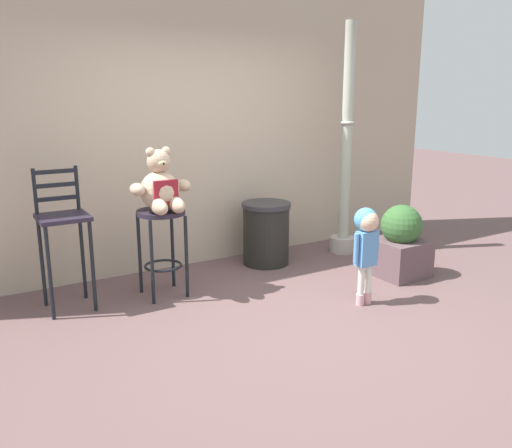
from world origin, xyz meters
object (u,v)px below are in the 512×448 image
at_px(trash_bin, 266,233).
at_px(lamppost, 346,167).
at_px(bar_stool_with_teddy, 162,234).
at_px(teddy_bear, 161,188).
at_px(planter_with_shrub, 400,243).
at_px(child_walking, 366,235).
at_px(bar_chair_empty, 63,227).

relative_size(trash_bin, lamppost, 0.26).
distance_m(bar_stool_with_teddy, teddy_bear, 0.43).
distance_m(lamppost, planter_with_shrub, 1.17).
height_order(child_walking, lamppost, lamppost).
height_order(lamppost, planter_with_shrub, lamppost).
bearing_deg(bar_stool_with_teddy, planter_with_shrub, -18.13).
bearing_deg(bar_chair_empty, planter_with_shrub, -15.96).
xyz_separation_m(teddy_bear, trash_bin, (1.32, 0.34, -0.67)).
relative_size(teddy_bear, child_walking, 0.65).
bearing_deg(bar_stool_with_teddy, lamppost, 5.31).
xyz_separation_m(bar_stool_with_teddy, lamppost, (2.33, 0.22, 0.43)).
distance_m(bar_stool_with_teddy, planter_with_shrub, 2.40).
height_order(bar_stool_with_teddy, lamppost, lamppost).
bearing_deg(child_walking, lamppost, 114.53).
bearing_deg(trash_bin, planter_with_shrub, -47.69).
xyz_separation_m(bar_stool_with_teddy, bar_chair_empty, (-0.83, 0.14, 0.14)).
relative_size(teddy_bear, bar_chair_empty, 0.46).
distance_m(teddy_bear, trash_bin, 1.51).
xyz_separation_m(child_walking, bar_chair_empty, (-2.26, 1.27, 0.09)).
bearing_deg(planter_with_shrub, lamppost, 86.44).
bearing_deg(trash_bin, child_walking, -85.13).
bearing_deg(teddy_bear, child_walking, -37.45).
xyz_separation_m(teddy_bear, child_walking, (1.44, -1.10, -0.38)).
relative_size(lamppost, planter_with_shrub, 3.50).
bearing_deg(bar_stool_with_teddy, bar_chair_empty, 170.26).
relative_size(bar_stool_with_teddy, planter_with_shrub, 1.09).
height_order(lamppost, bar_chair_empty, lamppost).
bearing_deg(lamppost, bar_chair_empty, -178.64).
distance_m(teddy_bear, child_walking, 1.85).
height_order(child_walking, bar_chair_empty, bar_chair_empty).
bearing_deg(trash_bin, teddy_bear, -165.66).
relative_size(trash_bin, planter_with_shrub, 0.92).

